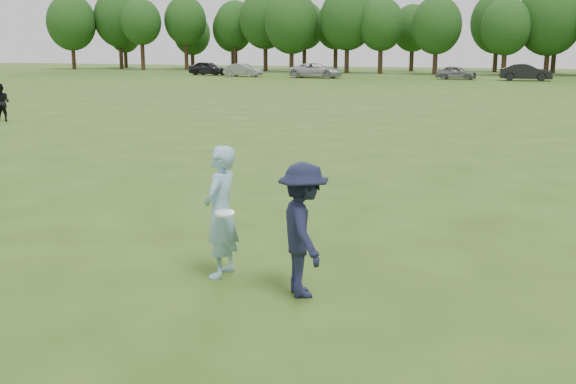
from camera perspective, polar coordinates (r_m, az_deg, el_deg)
name	(u,v)px	position (r m, az deg, el deg)	size (l,w,h in m)	color
ground	(188,285)	(9.41, -8.48, -7.79)	(200.00, 200.00, 0.00)	#334B15
thrower	(221,212)	(9.46, -5.72, -1.69)	(0.68, 0.45, 1.87)	#8AB9D6
defender	(303,230)	(8.70, 1.30, -3.22)	(1.14, 0.65, 1.76)	#181B35
player_far_a	(1,103)	(31.93, -23.12, 6.98)	(0.80, 0.62, 1.65)	black
car_a	(208,68)	(78.53, -6.78, 10.36)	(1.83, 4.56, 1.55)	black
car_b	(243,70)	(74.18, -3.83, 10.26)	(1.48, 4.24, 1.40)	slate
car_c	(316,70)	(71.15, 2.39, 10.25)	(2.54, 5.51, 1.53)	#B7B7BC
car_e	(456,73)	(69.53, 14.06, 9.77)	(1.59, 3.95, 1.34)	slate
car_f	(526,72)	(68.70, 19.49, 9.52)	(1.68, 4.80, 1.58)	black
disc_in_play	(225,213)	(9.12, -5.38, -1.78)	(0.30, 0.30, 0.07)	white
treeline	(550,19)	(84.57, 21.31, 13.48)	(130.35, 18.39, 11.74)	#332114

